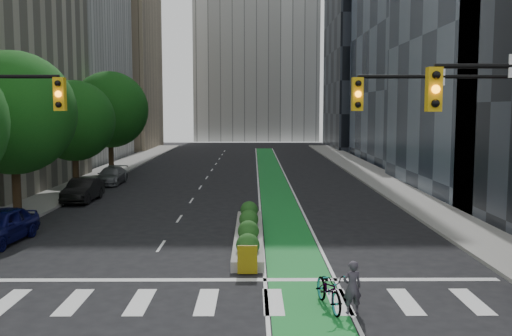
{
  "coord_description": "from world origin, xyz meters",
  "views": [
    {
      "loc": [
        1.4,
        -17.64,
        5.8
      ],
      "look_at": [
        1.54,
        9.13,
        3.0
      ],
      "focal_mm": 40.0,
      "sensor_mm": 36.0,
      "label": 1
    }
  ],
  "objects_px": {
    "cyclist": "(352,287)",
    "parked_car_left_near": "(0,226)",
    "parked_car_left_mid": "(83,190)",
    "median_planter": "(249,232)",
    "bicycle": "(329,289)",
    "parked_car_left_far": "(111,176)"
  },
  "relations": [
    {
      "from": "median_planter",
      "to": "parked_car_left_far",
      "type": "height_order",
      "value": "parked_car_left_far"
    },
    {
      "from": "parked_car_left_near",
      "to": "median_planter",
      "type": "bearing_deg",
      "value": 7.36
    },
    {
      "from": "cyclist",
      "to": "parked_car_left_mid",
      "type": "distance_m",
      "value": 23.8
    },
    {
      "from": "cyclist",
      "to": "parked_car_left_mid",
      "type": "bearing_deg",
      "value": -69.61
    },
    {
      "from": "parked_car_left_near",
      "to": "parked_car_left_far",
      "type": "distance_m",
      "value": 19.25
    },
    {
      "from": "parked_car_left_near",
      "to": "parked_car_left_mid",
      "type": "xyz_separation_m",
      "value": [
        0.26,
        11.09,
        -0.04
      ]
    },
    {
      "from": "cyclist",
      "to": "parked_car_left_near",
      "type": "relative_size",
      "value": 0.34
    },
    {
      "from": "median_planter",
      "to": "cyclist",
      "type": "bearing_deg",
      "value": -71.64
    },
    {
      "from": "parked_car_left_mid",
      "to": "parked_car_left_far",
      "type": "distance_m",
      "value": 8.17
    },
    {
      "from": "parked_car_left_mid",
      "to": "bicycle",
      "type": "bearing_deg",
      "value": -54.99
    },
    {
      "from": "median_planter",
      "to": "parked_car_left_near",
      "type": "bearing_deg",
      "value": -177.38
    },
    {
      "from": "median_planter",
      "to": "cyclist",
      "type": "distance_m",
      "value": 9.53
    },
    {
      "from": "bicycle",
      "to": "parked_car_left_near",
      "type": "relative_size",
      "value": 0.48
    },
    {
      "from": "cyclist",
      "to": "parked_car_left_near",
      "type": "bearing_deg",
      "value": -45.95
    },
    {
      "from": "parked_car_left_near",
      "to": "parked_car_left_far",
      "type": "height_order",
      "value": "parked_car_left_near"
    },
    {
      "from": "cyclist",
      "to": "parked_car_left_far",
      "type": "height_order",
      "value": "cyclist"
    },
    {
      "from": "median_planter",
      "to": "parked_car_left_mid",
      "type": "xyz_separation_m",
      "value": [
        -10.44,
        10.6,
        0.35
      ]
    },
    {
      "from": "cyclist",
      "to": "parked_car_left_far",
      "type": "bearing_deg",
      "value": -77.76
    },
    {
      "from": "median_planter",
      "to": "parked_car_left_near",
      "type": "xyz_separation_m",
      "value": [
        -10.7,
        -0.49,
        0.39
      ]
    },
    {
      "from": "bicycle",
      "to": "parked_car_left_mid",
      "type": "relative_size",
      "value": 0.49
    },
    {
      "from": "bicycle",
      "to": "parked_car_left_far",
      "type": "distance_m",
      "value": 30.32
    },
    {
      "from": "median_planter",
      "to": "parked_car_left_mid",
      "type": "height_order",
      "value": "parked_car_left_mid"
    }
  ]
}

